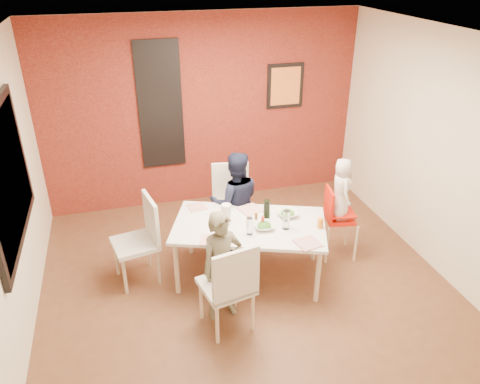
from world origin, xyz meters
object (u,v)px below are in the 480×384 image
object	(u,v)px
dining_table	(249,229)
wine_bottle	(267,211)
high_chair	(336,216)
child_far	(235,202)
chair_far	(231,199)
paper_towel_roll	(226,214)
toddler	(341,189)
child_near	(222,267)
chair_near	(230,284)
chair_left	(142,235)

from	to	relation	value
dining_table	wine_bottle	size ratio (longest dim) A/B	7.12
high_chair	child_far	size ratio (longest dim) A/B	0.70
chair_far	paper_towel_roll	distance (m)	0.86
chair_far	toddler	distance (m)	1.40
chair_far	child_near	world-z (taller)	child_near
dining_table	chair_near	distance (m)	0.91
paper_towel_roll	chair_far	bearing A→B (deg)	71.81
high_chair	child_near	distance (m)	1.72
chair_near	chair_left	xyz separation A→B (m)	(-0.73, 1.09, -0.00)
chair_left	child_far	world-z (taller)	child_far
child_near	wine_bottle	size ratio (longest dim) A/B	4.53
high_chair	child_near	size ratio (longest dim) A/B	0.76
chair_left	high_chair	bearing A→B (deg)	74.92
child_near	paper_towel_roll	size ratio (longest dim) A/B	5.01
chair_far	high_chair	size ratio (longest dim) A/B	1.11
chair_near	wine_bottle	size ratio (longest dim) A/B	3.84
chair_near	chair_far	distance (m)	1.72
chair_left	wine_bottle	world-z (taller)	chair_left
high_chair	child_near	bearing A→B (deg)	123.63
chair_near	chair_far	xyz separation A→B (m)	(0.44, 1.66, -0.00)
chair_near	paper_towel_roll	distance (m)	0.93
chair_near	child_near	distance (m)	0.25
chair_far	child_far	bearing A→B (deg)	-84.64
chair_far	toddler	size ratio (longest dim) A/B	1.34
chair_near	chair_left	distance (m)	1.31
high_chair	paper_towel_roll	size ratio (longest dim) A/B	3.81
chair_near	wine_bottle	xyz separation A→B (m)	(0.62, 0.81, 0.26)
toddler	child_near	bearing A→B (deg)	119.30
high_chair	chair_left	bearing A→B (deg)	96.15
child_far	high_chair	bearing A→B (deg)	164.49
high_chair	chair_near	bearing A→B (deg)	131.08
wine_bottle	paper_towel_roll	size ratio (longest dim) A/B	1.11
dining_table	chair_near	size ratio (longest dim) A/B	1.86
chair_left	wine_bottle	xyz separation A→B (m)	(1.36, -0.28, 0.26)
chair_near	toddler	xyz separation A→B (m)	(1.58, 0.93, 0.35)
chair_left	wine_bottle	size ratio (longest dim) A/B	3.82
child_near	wine_bottle	xyz separation A→B (m)	(0.64, 0.56, 0.23)
chair_near	chair_left	size ratio (longest dim) A/B	1.00
toddler	chair_far	bearing A→B (deg)	63.37
dining_table	paper_towel_roll	xyz separation A→B (m)	(-0.24, 0.07, 0.18)
child_far	dining_table	bearing A→B (deg)	97.37
child_near	toddler	xyz separation A→B (m)	(1.60, 0.68, 0.31)
high_chair	wine_bottle	xyz separation A→B (m)	(-0.93, -0.13, 0.28)
dining_table	chair_left	xyz separation A→B (m)	(-1.16, 0.29, -0.07)
child_near	paper_towel_roll	world-z (taller)	child_near
chair_left	child_far	bearing A→B (deg)	94.30
chair_near	paper_towel_roll	world-z (taller)	chair_near
child_near	toddler	size ratio (longest dim) A/B	1.59
high_chair	paper_towel_roll	world-z (taller)	paper_towel_roll
chair_near	chair_far	size ratio (longest dim) A/B	1.00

